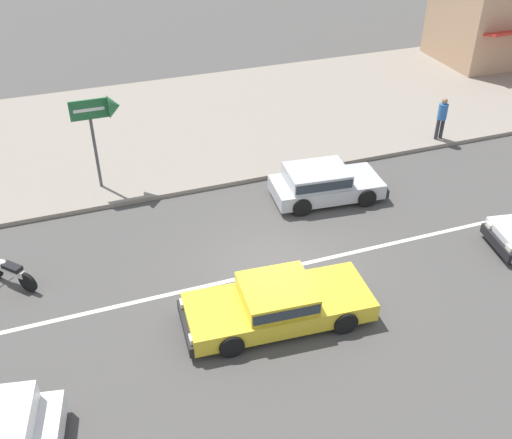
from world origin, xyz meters
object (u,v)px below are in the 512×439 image
at_px(arrow_signboard, 108,112).
at_px(shopfront_corner_warung, 511,9).
at_px(sedan_yellow_4, 277,303).
at_px(hatchback_silver_1, 323,182).
at_px(motorcycle_0, 9,271).
at_px(pedestrian_near_clock, 442,115).

distance_m(arrow_signboard, shopfront_corner_warung, 21.19).
distance_m(sedan_yellow_4, arrow_signboard, 8.39).
distance_m(hatchback_silver_1, motorcycle_0, 9.63).
distance_m(arrow_signboard, pedestrian_near_clock, 12.07).
relative_size(motorcycle_0, pedestrian_near_clock, 0.85).
xyz_separation_m(arrow_signboard, pedestrian_near_clock, (11.94, -0.72, -1.64)).
relative_size(sedan_yellow_4, pedestrian_near_clock, 2.92).
relative_size(sedan_yellow_4, motorcycle_0, 3.44).
height_order(hatchback_silver_1, sedan_yellow_4, hatchback_silver_1).
distance_m(hatchback_silver_1, pedestrian_near_clock, 6.23).
bearing_deg(pedestrian_near_clock, arrow_signboard, 176.54).
distance_m(sedan_yellow_4, motorcycle_0, 7.13).
bearing_deg(hatchback_silver_1, shopfront_corner_warung, 32.75).
bearing_deg(arrow_signboard, shopfront_corner_warung, 17.05).
height_order(arrow_signboard, pedestrian_near_clock, arrow_signboard).
relative_size(hatchback_silver_1, motorcycle_0, 2.70).
bearing_deg(motorcycle_0, pedestrian_near_clock, 12.06).
bearing_deg(motorcycle_0, hatchback_silver_1, 6.70).
height_order(motorcycle_0, pedestrian_near_clock, pedestrian_near_clock).
height_order(hatchback_silver_1, motorcycle_0, hatchback_silver_1).
bearing_deg(shopfront_corner_warung, pedestrian_near_clock, -140.19).
height_order(sedan_yellow_4, shopfront_corner_warung, shopfront_corner_warung).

